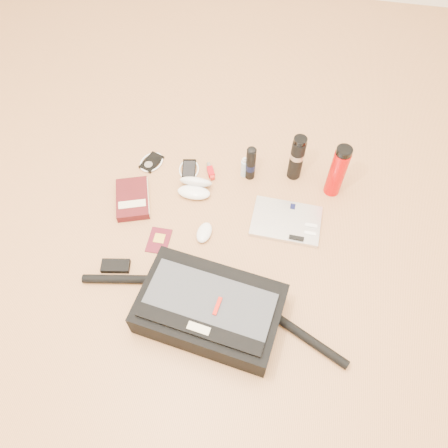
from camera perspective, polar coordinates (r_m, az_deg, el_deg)
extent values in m
plane|color=#AD7648|center=(1.81, -0.93, -3.36)|extent=(4.00, 4.00, 0.00)
cube|color=black|center=(1.63, -1.84, -11.01)|extent=(0.55, 0.38, 0.12)
cube|color=#32343A|center=(1.56, -2.05, -10.43)|extent=(0.48, 0.29, 0.01)
cube|color=black|center=(1.53, -3.32, -13.56)|extent=(0.45, 0.11, 0.02)
cube|color=beige|center=(1.53, -3.32, -13.53)|extent=(0.08, 0.04, 0.02)
cube|color=#BC0F03|center=(1.55, -0.86, -10.75)|extent=(0.02, 0.07, 0.02)
cylinder|color=black|center=(1.77, -13.05, -7.03)|extent=(0.32, 0.09, 0.03)
cylinder|color=black|center=(1.66, 11.04, -14.56)|extent=(0.30, 0.17, 0.03)
cube|color=black|center=(1.81, -13.98, -5.34)|extent=(0.12, 0.08, 0.02)
cube|color=silver|center=(1.89, 8.12, 0.38)|extent=(0.30, 0.21, 0.02)
cube|color=black|center=(1.92, 8.98, 2.29)|extent=(0.02, 0.03, 0.00)
cube|color=silver|center=(1.88, 11.30, -0.20)|extent=(0.05, 0.02, 0.01)
cube|color=white|center=(1.85, 11.17, -1.20)|extent=(0.05, 0.02, 0.01)
cube|color=black|center=(1.83, 9.44, -1.81)|extent=(0.06, 0.02, 0.01)
cube|color=#400D11|center=(1.97, -11.85, 3.24)|extent=(0.20, 0.25, 0.04)
cube|color=beige|center=(1.96, -9.85, 3.49)|extent=(0.07, 0.19, 0.03)
cube|color=beige|center=(1.92, -11.92, 2.57)|extent=(0.12, 0.07, 0.00)
cube|color=#4E0E1A|center=(1.85, -8.51, -2.15)|extent=(0.09, 0.12, 0.00)
cube|color=gold|center=(1.85, -8.45, -1.84)|extent=(0.04, 0.04, 0.00)
ellipsoid|color=silver|center=(1.83, -2.60, -1.12)|extent=(0.07, 0.11, 0.03)
ellipsoid|color=white|center=(1.95, -3.96, 4.15)|extent=(0.15, 0.08, 0.04)
ellipsoid|color=silver|center=(1.96, -3.70, 5.54)|extent=(0.15, 0.08, 0.09)
ellipsoid|color=black|center=(1.95, -4.80, 4.33)|extent=(0.04, 0.03, 0.01)
ellipsoid|color=black|center=(1.94, -3.13, 4.10)|extent=(0.04, 0.03, 0.01)
cylinder|color=black|center=(1.94, -3.97, 4.25)|extent=(0.02, 0.00, 0.00)
cube|color=black|center=(2.10, -9.45, 7.96)|extent=(0.10, 0.13, 0.01)
cylinder|color=#ABABAE|center=(2.09, -9.84, 7.67)|extent=(0.05, 0.05, 0.00)
torus|color=white|center=(2.10, -9.45, 7.98)|extent=(0.13, 0.13, 0.01)
cube|color=black|center=(2.05, -4.59, 7.11)|extent=(0.08, 0.13, 0.01)
cube|color=black|center=(2.05, -4.60, 7.22)|extent=(0.07, 0.10, 0.00)
torus|color=white|center=(2.05, -4.59, 7.13)|extent=(0.11, 0.11, 0.01)
cube|color=#AA0A12|center=(2.03, -1.75, 6.83)|extent=(0.05, 0.06, 0.03)
cube|color=red|center=(2.01, -1.54, 6.10)|extent=(0.03, 0.02, 0.02)
cylinder|color=#9B9A9D|center=(2.05, -1.97, 7.58)|extent=(0.03, 0.04, 0.02)
cylinder|color=#9CC0D8|center=(2.00, 2.65, 7.26)|extent=(0.04, 0.04, 0.09)
cylinder|color=silver|center=(1.96, 2.71, 8.28)|extent=(0.03, 0.03, 0.02)
cylinder|color=silver|center=(1.95, 2.72, 8.51)|extent=(0.02, 0.02, 0.01)
cylinder|color=black|center=(1.96, 3.51, 7.87)|extent=(0.05, 0.05, 0.18)
cylinder|color=black|center=(1.98, 3.48, 7.50)|extent=(0.05, 0.05, 0.03)
ellipsoid|color=black|center=(1.90, 3.65, 9.61)|extent=(0.05, 0.05, 0.02)
cylinder|color=black|center=(1.97, 9.44, 8.32)|extent=(0.06, 0.06, 0.22)
cylinder|color=#B3B3B6|center=(1.95, 9.56, 8.85)|extent=(0.06, 0.06, 0.03)
cylinder|color=black|center=(1.89, 9.95, 10.70)|extent=(0.06, 0.06, 0.02)
cylinder|color=#C20606|center=(1.94, 14.54, 6.47)|extent=(0.07, 0.07, 0.25)
cylinder|color=black|center=(1.84, 15.44, 9.13)|extent=(0.07, 0.07, 0.03)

